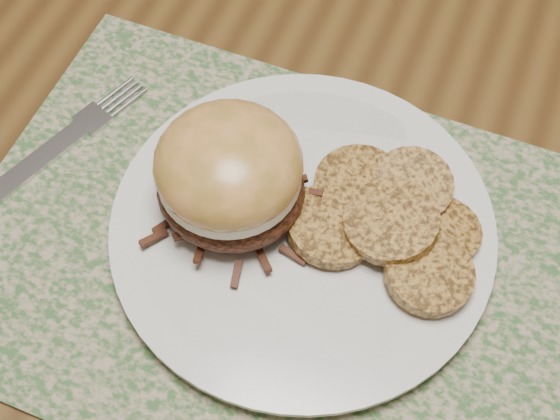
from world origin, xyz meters
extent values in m
cube|color=brown|center=(0.00, 0.00, 0.73)|extent=(1.50, 0.90, 0.04)
cube|color=#386031|center=(0.10, -0.05, 0.75)|extent=(0.45, 0.33, 0.00)
cylinder|color=silver|center=(0.11, -0.02, 0.76)|extent=(0.26, 0.26, 0.02)
ellipsoid|color=black|center=(0.06, -0.03, 0.79)|extent=(0.11, 0.10, 0.04)
cylinder|color=beige|center=(0.06, -0.03, 0.81)|extent=(0.10, 0.10, 0.01)
ellipsoid|color=#C1803F|center=(0.06, -0.03, 0.82)|extent=(0.10, 0.10, 0.06)
cylinder|color=#A77731|center=(0.14, 0.02, 0.77)|extent=(0.07, 0.07, 0.01)
cylinder|color=#A77731|center=(0.17, 0.03, 0.78)|extent=(0.08, 0.08, 0.02)
cylinder|color=#A77731|center=(0.20, 0.00, 0.77)|extent=(0.08, 0.08, 0.02)
cylinder|color=#A77731|center=(0.13, -0.02, 0.78)|extent=(0.07, 0.07, 0.02)
cylinder|color=#A77731|center=(0.17, -0.01, 0.79)|extent=(0.09, 0.09, 0.02)
cylinder|color=#A77731|center=(0.20, -0.03, 0.78)|extent=(0.08, 0.08, 0.02)
cube|color=#BABAC1|center=(-0.11, -0.07, 0.76)|extent=(0.07, 0.14, 0.00)
cube|color=#BABAC1|center=(-0.08, 0.01, 0.76)|extent=(0.03, 0.03, 0.00)
camera|label=1|loc=(0.20, -0.28, 1.25)|focal=50.00mm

